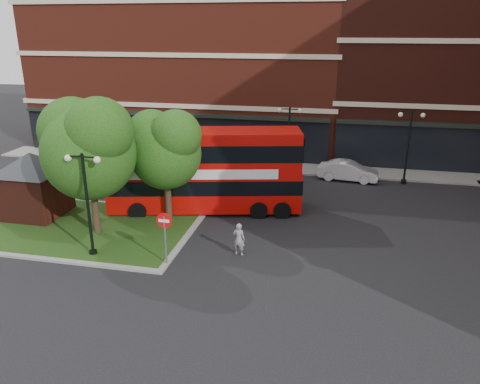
% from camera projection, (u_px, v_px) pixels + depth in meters
% --- Properties ---
extents(ground, '(120.00, 120.00, 0.00)m').
position_uv_depth(ground, '(205.00, 270.00, 20.77)').
color(ground, black).
rests_on(ground, ground).
extents(pavement_far, '(44.00, 3.00, 0.12)m').
position_uv_depth(pavement_far, '(265.00, 166.00, 35.95)').
color(pavement_far, slate).
rests_on(pavement_far, ground).
extents(terrace_far_left, '(26.00, 12.00, 14.00)m').
position_uv_depth(terrace_far_left, '(192.00, 64.00, 42.11)').
color(terrace_far_left, maroon).
rests_on(terrace_far_left, ground).
extents(terrace_far_right, '(18.00, 12.00, 16.00)m').
position_uv_depth(terrace_far_right, '(454.00, 56.00, 37.43)').
color(terrace_far_right, '#471911').
rests_on(terrace_far_right, ground).
extents(traffic_island, '(12.60, 7.60, 0.15)m').
position_uv_depth(traffic_island, '(77.00, 227.00, 25.10)').
color(traffic_island, gray).
rests_on(traffic_island, ground).
extents(kiosk, '(6.51, 6.51, 3.60)m').
position_uv_depth(kiosk, '(33.00, 178.00, 25.86)').
color(kiosk, '#471911').
rests_on(kiosk, traffic_island).
extents(tree_island_west, '(5.40, 4.71, 7.21)m').
position_uv_depth(tree_island_west, '(87.00, 144.00, 22.84)').
color(tree_island_west, '#2D2116').
rests_on(tree_island_west, ground).
extents(tree_island_east, '(4.46, 3.90, 6.29)m').
position_uv_depth(tree_island_east, '(164.00, 146.00, 24.72)').
color(tree_island_east, '#2D2116').
rests_on(tree_island_east, ground).
extents(lamp_island, '(1.72, 0.36, 5.00)m').
position_uv_depth(lamp_island, '(87.00, 200.00, 21.10)').
color(lamp_island, black).
rests_on(lamp_island, ground).
extents(lamp_far_left, '(1.72, 0.36, 5.00)m').
position_uv_depth(lamp_far_left, '(289.00, 138.00, 32.79)').
color(lamp_far_left, black).
rests_on(lamp_far_left, ground).
extents(lamp_far_right, '(1.72, 0.36, 5.00)m').
position_uv_depth(lamp_far_right, '(408.00, 144.00, 31.20)').
color(lamp_far_right, black).
rests_on(lamp_far_right, ground).
extents(bus, '(11.24, 4.91, 4.18)m').
position_uv_depth(bus, '(204.00, 165.00, 26.63)').
color(bus, '#B50A07').
rests_on(bus, ground).
extents(woman, '(0.65, 0.49, 1.61)m').
position_uv_depth(woman, '(239.00, 239.00, 21.94)').
color(woman, gray).
rests_on(woman, ground).
extents(car_silver, '(4.30, 1.89, 1.44)m').
position_uv_depth(car_silver, '(219.00, 163.00, 34.50)').
color(car_silver, silver).
rests_on(car_silver, ground).
extents(car_white, '(4.27, 1.91, 1.36)m').
position_uv_depth(car_white, '(348.00, 171.00, 32.67)').
color(car_white, silver).
rests_on(car_white, ground).
extents(no_entry_sign, '(0.71, 0.09, 2.57)m').
position_uv_depth(no_entry_sign, '(165.00, 229.00, 20.57)').
color(no_entry_sign, slate).
rests_on(no_entry_sign, ground).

